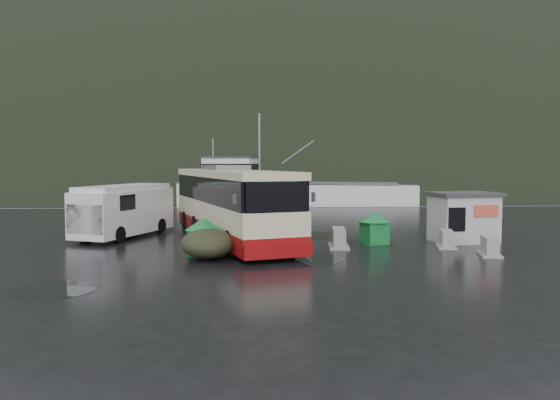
{
  "coord_description": "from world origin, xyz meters",
  "views": [
    {
      "loc": [
        0.89,
        -24.25,
        3.71
      ],
      "look_at": [
        2.48,
        4.48,
        1.7
      ],
      "focal_mm": 35.0,
      "sensor_mm": 36.0,
      "label": 1
    }
  ],
  "objects": [
    {
      "name": "jersey_barrier_c",
      "position": [
        9.41,
        -1.21,
        0.0
      ],
      "size": [
        1.11,
        1.67,
        0.77
      ],
      "primitive_type": null,
      "rotation": [
        0.0,
        0.0,
        -0.24
      ],
      "color": "#999993",
      "rests_on": "ground"
    },
    {
      "name": "ticket_kiosk",
      "position": [
        10.8,
        0.43,
        0.0
      ],
      "size": [
        3.25,
        2.64,
        2.31
      ],
      "primitive_type": null,
      "rotation": [
        0.0,
        0.0,
        0.14
      ],
      "color": "beige",
      "rests_on": "ground"
    },
    {
      "name": "headland",
      "position": [
        10.0,
        250.0,
        0.0
      ],
      "size": [
        780.0,
        540.0,
        570.0
      ],
      "primitive_type": "ellipsoid",
      "color": "black",
      "rests_on": "ground"
    },
    {
      "name": "waste_bin_left",
      "position": [
        -0.95,
        -2.62,
        0.0
      ],
      "size": [
        1.28,
        1.28,
        1.49
      ],
      "primitive_type": null,
      "rotation": [
        0.0,
        0.0,
        -0.23
      ],
      "color": "#157B33",
      "rests_on": "ground"
    },
    {
      "name": "waste_bin_right",
      "position": [
        6.52,
        0.02,
        0.0
      ],
      "size": [
        1.31,
        1.31,
        1.46
      ],
      "primitive_type": null,
      "rotation": [
        0.0,
        0.0,
        0.3
      ],
      "color": "#157B33",
      "rests_on": "ground"
    },
    {
      "name": "ground",
      "position": [
        0.0,
        0.0,
        0.0
      ],
      "size": [
        160.0,
        160.0,
        0.0
      ],
      "primitive_type": "plane",
      "color": "black",
      "rests_on": "ground"
    },
    {
      "name": "jersey_barrier_b",
      "position": [
        10.39,
        -3.31,
        0.0
      ],
      "size": [
        1.09,
        1.65,
        0.76
      ],
      "primitive_type": null,
      "rotation": [
        0.0,
        0.0,
        -0.23
      ],
      "color": "#999993",
      "rests_on": "ground"
    },
    {
      "name": "coach_bus",
      "position": [
        0.01,
        1.37,
        0.0
      ],
      "size": [
        6.85,
        13.03,
        3.58
      ],
      "primitive_type": null,
      "rotation": [
        0.0,
        0.0,
        0.31
      ],
      "color": "beige",
      "rests_on": "ground"
    },
    {
      "name": "harbor_water",
      "position": [
        0.0,
        110.0,
        0.0
      ],
      "size": [
        300.0,
        180.0,
        0.02
      ],
      "primitive_type": "cube",
      "color": "black",
      "rests_on": "ground"
    },
    {
      "name": "fishing_trawler",
      "position": [
        4.49,
        27.06,
        0.0
      ],
      "size": [
        24.54,
        11.17,
        9.6
      ],
      "primitive_type": null,
      "rotation": [
        0.0,
        0.0,
        -0.26
      ],
      "color": "white",
      "rests_on": "ground"
    },
    {
      "name": "quay_edge",
      "position": [
        0.0,
        20.0,
        0.0
      ],
      "size": [
        160.0,
        0.6,
        1.5
      ],
      "primitive_type": "cube",
      "color": "#999993",
      "rests_on": "ground"
    },
    {
      "name": "jersey_barrier_a",
      "position": [
        4.73,
        -0.97,
        0.0
      ],
      "size": [
        1.01,
        1.76,
        0.84
      ],
      "primitive_type": null,
      "rotation": [
        0.0,
        0.0,
        -0.1
      ],
      "color": "#999993",
      "rests_on": "ground"
    },
    {
      "name": "dome_tent",
      "position": [
        -0.75,
        -3.18,
        0.0
      ],
      "size": [
        2.36,
        3.1,
        1.14
      ],
      "primitive_type": null,
      "rotation": [
        0.0,
        0.0,
        0.11
      ],
      "color": "#2F321E",
      "rests_on": "ground"
    },
    {
      "name": "white_van",
      "position": [
        -5.31,
        2.96,
        0.0
      ],
      "size": [
        4.24,
        6.55,
        2.59
      ],
      "primitive_type": null,
      "rotation": [
        0.0,
        0.0,
        -0.37
      ],
      "color": "white",
      "rests_on": "ground"
    },
    {
      "name": "puddles",
      "position": [
        2.34,
        -2.01,
        0.01
      ],
      "size": [
        13.62,
        14.14,
        0.01
      ],
      "color": "black",
      "rests_on": "ground"
    }
  ]
}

